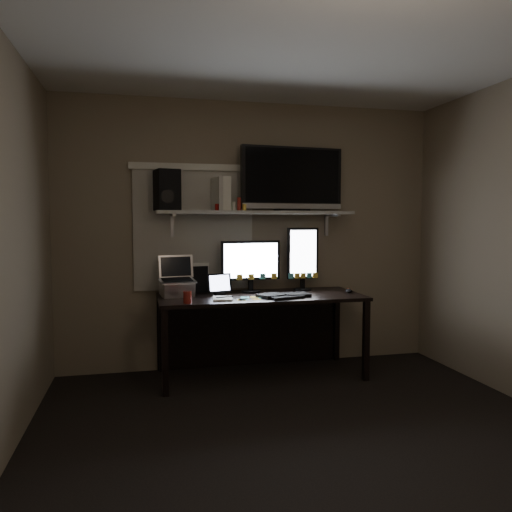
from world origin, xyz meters
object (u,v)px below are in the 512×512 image
object	(u,v)px
speaker	(167,190)
monitor_portrait	(303,259)
keyboard	(284,295)
tablet	(219,284)
laptop	(177,277)
game_console	(221,194)
monitor_landscape	(251,266)
tv	(292,179)
cup	(187,297)
mouse	(349,291)
desk	(258,312)

from	to	relation	value
speaker	monitor_portrait	bearing A→B (deg)	-12.47
keyboard	speaker	world-z (taller)	speaker
tablet	speaker	world-z (taller)	speaker
keyboard	tablet	distance (m)	0.58
laptop	game_console	world-z (taller)	game_console
keyboard	game_console	xyz separation A→B (m)	(-0.49, 0.36, 0.89)
monitor_landscape	monitor_portrait	distance (m)	0.51
tablet	tv	xyz separation A→B (m)	(0.72, 0.16, 0.95)
laptop	cup	world-z (taller)	laptop
monitor_landscape	game_console	xyz separation A→B (m)	(-0.27, 0.04, 0.66)
tablet	keyboard	bearing A→B (deg)	-35.12
mouse	game_console	size ratio (longest dim) A/B	0.33
monitor_portrait	mouse	world-z (taller)	monitor_portrait
monitor_portrait	tv	distance (m)	0.75
monitor_portrait	laptop	bearing A→B (deg)	-176.79
monitor_portrait	speaker	xyz separation A→B (m)	(-1.26, 0.03, 0.63)
monitor_landscape	tablet	distance (m)	0.35
laptop	mouse	bearing A→B (deg)	-14.41
mouse	speaker	world-z (taller)	speaker
monitor_portrait	speaker	bearing A→B (deg)	177.08
monitor_landscape	tv	distance (m)	0.91
desk	speaker	distance (m)	1.37
tablet	monitor_portrait	bearing A→B (deg)	-4.12
monitor_landscape	speaker	size ratio (longest dim) A/B	1.56
tablet	speaker	size ratio (longest dim) A/B	0.62
desk	cup	distance (m)	0.82
keyboard	laptop	world-z (taller)	laptop
cup	game_console	world-z (taller)	game_console
desk	laptop	distance (m)	0.81
mouse	tv	size ratio (longest dim) A/B	0.10
desk	tv	bearing A→B (deg)	18.40
game_console	speaker	distance (m)	0.48
desk	speaker	bearing A→B (deg)	172.78
keyboard	mouse	xyz separation A→B (m)	(0.65, 0.09, 0.00)
mouse	game_console	distance (m)	1.47
keyboard	tv	bearing A→B (deg)	50.51
tablet	game_console	bearing A→B (deg)	61.92
monitor_landscape	mouse	size ratio (longest dim) A/B	5.55
monitor_landscape	desk	bearing A→B (deg)	-52.90
cup	mouse	bearing A→B (deg)	9.05
desk	game_console	world-z (taller)	game_console
monitor_portrait	speaker	distance (m)	1.40
laptop	tv	bearing A→B (deg)	-1.31
monitor_landscape	game_console	bearing A→B (deg)	167.10
tv	speaker	size ratio (longest dim) A/B	2.78
mouse	cup	xyz separation A→B (m)	(-1.49, -0.24, 0.03)
desk	monitor_landscape	xyz separation A→B (m)	(-0.05, 0.06, 0.42)
tablet	tv	distance (m)	1.20
keyboard	tv	world-z (taller)	tv
keyboard	cup	distance (m)	0.86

